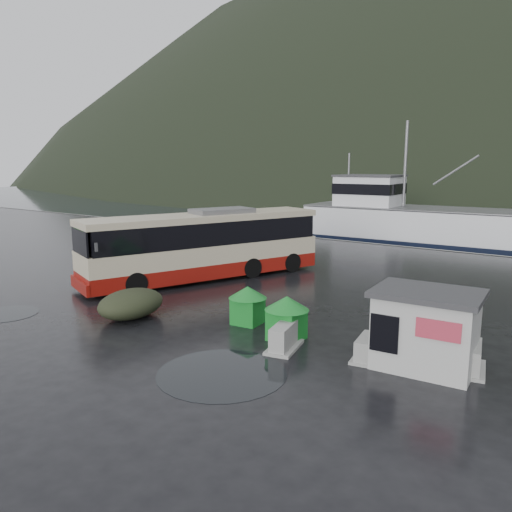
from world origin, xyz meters
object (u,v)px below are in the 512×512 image
Objects in this scene: dome_tent at (132,317)px; jersey_barrier_a at (284,349)px; coach_bus at (205,278)px; jersey_barrier_c at (366,359)px; waste_bin_left at (286,339)px; waste_bin_right at (248,323)px; fishing_trawler at (438,232)px; white_van at (154,275)px; jersey_barrier_b at (470,371)px; ticket_kiosk at (423,367)px.

jersey_barrier_a is at bearing 5.82° from dome_tent.
coach_bus is 9.10× the size of jersey_barrier_c.
waste_bin_left is at bearing 13.20° from dome_tent.
waste_bin_left is 1.06× the size of waste_bin_right.
waste_bin_left reaches higher than dome_tent.
fishing_trawler reaches higher than jersey_barrier_c.
coach_bus is 9.94m from waste_bin_left.
white_van is 17.22m from jersey_barrier_b.
dome_tent reaches higher than jersey_barrier_b.
jersey_barrier_c is at bearing -7.33° from waste_bin_right.
coach_bus reaches higher than waste_bin_left.
jersey_barrier_a is at bearing -168.78° from ticket_kiosk.
jersey_barrier_b is 0.06× the size of fishing_trawler.
white_van is (-2.78, -1.04, 0.00)m from coach_bus.
ticket_kiosk is at bearing -77.31° from fishing_trawler.
waste_bin_right is 0.48× the size of ticket_kiosk.
white_van is at bearing 168.72° from jersey_barrier_b.
jersey_barrier_b is at bearing 3.08° from coach_bus.
jersey_barrier_c is (11.29, -5.34, 0.00)m from coach_bus.
dome_tent is 10.89m from ticket_kiosk.
dome_tent is (2.19, -6.77, 0.00)m from coach_bus.
ticket_kiosk is 31.57m from fishing_trawler.
fishing_trawler is (-3.84, 30.81, 0.00)m from waste_bin_left.
dome_tent is at bearing -96.88° from fishing_trawler.
fishing_trawler is (7.34, 26.54, 0.00)m from white_van.
coach_bus is 2.97m from white_van.
waste_bin_left is 31.05m from fishing_trawler.
waste_bin_right is 0.85× the size of jersey_barrier_a.
jersey_barrier_c is 31.56m from fishing_trawler.
waste_bin_right is at bearing 173.49° from ticket_kiosk.
coach_bus reaches higher than white_van.
jersey_barrier_c is at bearing -0.55° from waste_bin_left.
jersey_barrier_b is (5.71, 0.90, 0.00)m from waste_bin_left.
white_van reaches higher than waste_bin_left.
jersey_barrier_b is at bearing 8.93° from waste_bin_left.
waste_bin_right is (6.29, -4.69, 0.00)m from coach_bus.
dome_tent is at bearing -168.83° from jersey_barrier_b.
white_van reaches higher than jersey_barrier_a.
waste_bin_right is 2.88m from jersey_barrier_a.
fishing_trawler is at bearing 100.30° from coach_bus.
white_van is 14.71m from jersey_barrier_c.
jersey_barrier_c is at bearing -161.83° from jersey_barrier_b.
white_van is 9.78m from waste_bin_right.
jersey_barrier_a is at bearing -29.01° from waste_bin_right.
coach_bus is 7.63× the size of jersey_barrier_a.
fishing_trawler is at bearing 93.28° from waste_bin_right.
waste_bin_right is 7.83m from jersey_barrier_b.
waste_bin_left reaches higher than waste_bin_right.
white_van is 27.54m from fishing_trawler.
ticket_kiosk is at bearing -0.96° from white_van.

